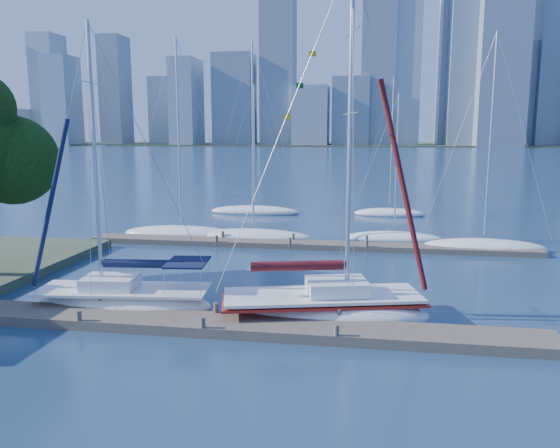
# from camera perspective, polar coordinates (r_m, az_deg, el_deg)

# --- Properties ---
(ground) EXTENTS (700.00, 700.00, 0.00)m
(ground) POSITION_cam_1_polar(r_m,az_deg,el_deg) (21.97, -7.34, -10.87)
(ground) COLOR #172D49
(ground) RESTS_ON ground
(near_dock) EXTENTS (26.00, 2.00, 0.40)m
(near_dock) POSITION_cam_1_polar(r_m,az_deg,el_deg) (21.91, -7.35, -10.38)
(near_dock) COLOR #4E4439
(near_dock) RESTS_ON ground
(far_dock) EXTENTS (30.00, 1.80, 0.36)m
(far_dock) POSITION_cam_1_polar(r_m,az_deg,el_deg) (36.70, 2.76, -2.17)
(far_dock) COLOR #4E4439
(far_dock) RESTS_ON ground
(far_shore) EXTENTS (800.00, 100.00, 1.50)m
(far_shore) POSITION_cam_1_polar(r_m,az_deg,el_deg) (339.85, 8.25, 8.20)
(far_shore) COLOR #38472D
(far_shore) RESTS_ON ground
(sailboat_navy) EXTENTS (8.20, 3.45, 12.66)m
(sailboat_navy) POSITION_cam_1_polar(r_m,az_deg,el_deg) (24.82, -16.08, -6.31)
(sailboat_navy) COLOR white
(sailboat_navy) RESTS_ON ground
(sailboat_maroon) EXTENTS (9.18, 4.91, 14.99)m
(sailboat_maroon) POSITION_cam_1_polar(r_m,az_deg,el_deg) (22.81, 4.48, -6.97)
(sailboat_maroon) COLOR white
(sailboat_maroon) RESTS_ON ground
(bg_boat_0) EXTENTS (8.87, 2.85, 14.58)m
(bg_boat_0) POSITION_cam_1_polar(r_m,az_deg,el_deg) (40.86, -10.25, -0.94)
(bg_boat_0) COLOR white
(bg_boat_0) RESTS_ON ground
(bg_boat_1) EXTENTS (8.81, 4.87, 14.10)m
(bg_boat_1) POSITION_cam_1_polar(r_m,az_deg,el_deg) (39.06, -2.78, -1.30)
(bg_boat_1) COLOR white
(bg_boat_1) RESTS_ON ground
(bg_boat_3) EXTENTS (7.01, 2.67, 10.54)m
(bg_boat_3) POSITION_cam_1_polar(r_m,az_deg,el_deg) (39.70, 11.82, -1.40)
(bg_boat_3) COLOR white
(bg_boat_3) RESTS_ON ground
(bg_boat_4) EXTENTS (8.25, 4.37, 14.15)m
(bg_boat_4) POSITION_cam_1_polar(r_m,az_deg,el_deg) (37.98, 20.51, -2.22)
(bg_boat_4) COLOR white
(bg_boat_4) RESTS_ON ground
(bg_boat_6) EXTENTS (8.77, 5.07, 12.35)m
(bg_boat_6) POSITION_cam_1_polar(r_m,az_deg,el_deg) (51.84, -2.64, 1.37)
(bg_boat_6) COLOR white
(bg_boat_6) RESTS_ON ground
(bg_boat_7) EXTENTS (6.72, 4.47, 12.86)m
(bg_boat_7) POSITION_cam_1_polar(r_m,az_deg,el_deg) (51.57, 11.36, 1.16)
(bg_boat_7) COLOR white
(bg_boat_7) RESTS_ON ground
(skyline) EXTENTS (503.29, 51.31, 119.36)m
(skyline) POSITION_cam_1_polar(r_m,az_deg,el_deg) (312.11, 12.69, 14.86)
(skyline) COLOR gray
(skyline) RESTS_ON ground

